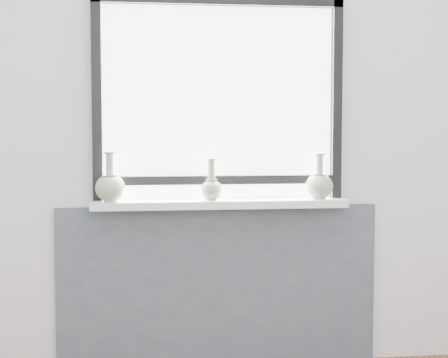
{
  "coord_description": "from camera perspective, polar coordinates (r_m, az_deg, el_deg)",
  "views": [
    {
      "loc": [
        -0.41,
        -1.79,
        1.26
      ],
      "look_at": [
        0.0,
        1.55,
        1.02
      ],
      "focal_mm": 55.0,
      "sensor_mm": 36.0,
      "label": 1
    }
  ],
  "objects": [
    {
      "name": "apron_panel",
      "position": [
        3.69,
        -0.44,
        -8.92
      ],
      "size": [
        1.7,
        0.03,
        0.86
      ],
      "primitive_type": "cube",
      "color": "#4D5765",
      "rests_on": "ground"
    },
    {
      "name": "windowsill",
      "position": [
        3.55,
        -0.32,
        -2.07
      ],
      "size": [
        1.32,
        0.18,
        0.04
      ],
      "primitive_type": "cube",
      "color": "white",
      "rests_on": "apron_panel"
    },
    {
      "name": "vase_c",
      "position": [
        3.62,
        7.91,
        -0.44
      ],
      "size": [
        0.15,
        0.15,
        0.24
      ],
      "rotation": [
        0.0,
        0.0,
        -0.11
      ],
      "color": "#9DAC8B",
      "rests_on": "windowsill"
    },
    {
      "name": "vase_a",
      "position": [
        3.49,
        -9.44,
        -0.58
      ],
      "size": [
        0.15,
        0.15,
        0.25
      ],
      "rotation": [
        0.0,
        0.0,
        0.38
      ],
      "color": "#9DAC8B",
      "rests_on": "windowsill"
    },
    {
      "name": "window",
      "position": [
        3.59,
        -0.44,
        6.97
      ],
      "size": [
        1.3,
        0.06,
        1.05
      ],
      "color": "black",
      "rests_on": "windowsill"
    },
    {
      "name": "vase_b",
      "position": [
        3.52,
        -1.05,
        -0.69
      ],
      "size": [
        0.11,
        0.11,
        0.22
      ],
      "rotation": [
        0.0,
        0.0,
        0.39
      ],
      "color": "#9DAC8B",
      "rests_on": "windowsill"
    },
    {
      "name": "back_wall",
      "position": [
        3.62,
        -0.5,
        4.71
      ],
      "size": [
        3.6,
        0.02,
        2.6
      ],
      "primitive_type": "cube",
      "color": "silver",
      "rests_on": "ground"
    }
  ]
}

